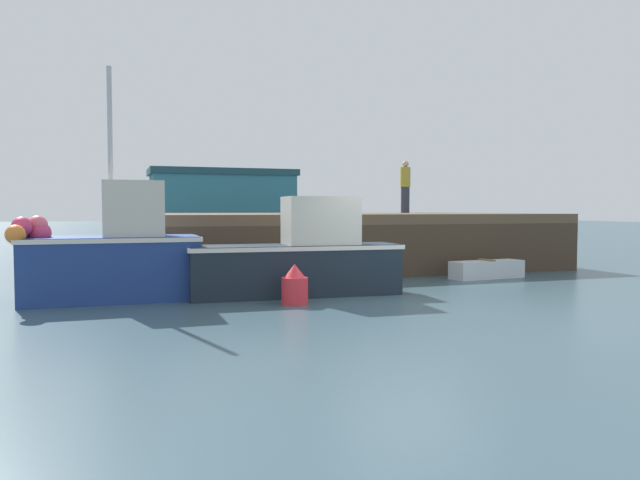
% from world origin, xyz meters
% --- Properties ---
extents(ground, '(120.00, 160.00, 0.10)m').
position_xyz_m(ground, '(0.00, 0.00, -0.05)').
color(ground, '#38515B').
extents(pier, '(11.15, 7.27, 1.54)m').
position_xyz_m(pier, '(1.39, 6.82, 1.28)').
color(pier, brown).
rests_on(pier, ground).
extents(fishing_boat_near_left, '(3.27, 1.36, 4.23)m').
position_xyz_m(fishing_boat_near_left, '(-4.98, 2.13, 0.83)').
color(fishing_boat_near_left, navy).
rests_on(fishing_boat_near_left, ground).
extents(fishing_boat_near_right, '(4.17, 1.28, 1.91)m').
position_xyz_m(fishing_boat_near_right, '(-1.55, 1.64, 0.72)').
color(fishing_boat_near_right, '#19232D').
rests_on(fishing_boat_near_right, ground).
extents(rowboat, '(1.93, 0.77, 0.46)m').
position_xyz_m(rowboat, '(3.54, 2.89, 0.21)').
color(rowboat, silver).
rests_on(rowboat, ground).
extents(dockworker, '(0.34, 0.34, 1.74)m').
position_xyz_m(dockworker, '(4.31, 8.71, 2.42)').
color(dockworker, '#2D3342').
rests_on(dockworker, pier).
extents(warehouse, '(11.37, 5.42, 4.81)m').
position_xyz_m(warehouse, '(3.32, 38.60, 2.42)').
color(warehouse, '#2D6B7A').
rests_on(warehouse, ground).
extents(mooring_buoy_foreground, '(0.47, 0.47, 0.71)m').
position_xyz_m(mooring_buoy_foreground, '(-1.97, 0.62, 0.32)').
color(mooring_buoy_foreground, red).
rests_on(mooring_buoy_foreground, ground).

